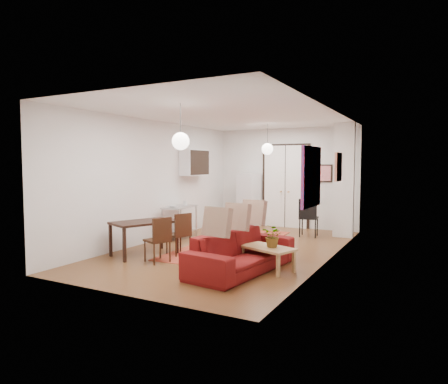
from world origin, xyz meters
The scene contains 27 objects.
floor centered at (0.00, 0.00, 0.00)m, with size 7.00×7.00×0.00m, color brown.
ceiling centered at (0.00, 0.00, 2.90)m, with size 4.20×7.00×0.02m, color white.
wall_back centered at (0.00, 3.50, 1.45)m, with size 4.20×0.02×2.90m, color silver.
wall_front centered at (0.00, -3.50, 1.45)m, with size 4.20×0.02×2.90m, color silver.
wall_left centered at (-2.10, 0.00, 1.45)m, with size 0.02×7.00×2.90m, color silver.
wall_right centered at (2.10, 0.00, 1.45)m, with size 0.02×7.00×2.90m, color silver.
double_doors centered at (0.00, 3.46, 1.20)m, with size 1.44×0.06×2.50m, color white.
stub_partition centered at (1.85, 2.55, 1.45)m, with size 0.50×0.10×2.90m, color silver.
wall_cabinet centered at (-1.92, 1.50, 1.90)m, with size 0.35×1.00×0.70m, color white.
painting_popart centered at (2.08, -1.25, 1.65)m, with size 0.05×1.00×1.00m, color red.
painting_abstract centered at (2.08, 0.80, 1.80)m, with size 0.05×0.50×0.60m, color beige.
poster_back centered at (1.15, 3.47, 1.60)m, with size 0.40×0.03×0.50m, color red.
print_left centered at (-2.07, 2.00, 1.95)m, with size 0.03×0.44×0.54m, color brown.
pendant_back centered at (0.00, 2.00, 2.25)m, with size 0.30×0.30×0.80m.
pendant_front centered at (0.00, -2.00, 2.25)m, with size 0.30×0.30×0.80m.
kilim_rug centered at (-0.26, 0.44, 0.01)m, with size 1.60×4.26×0.01m, color #BA4C2E.
sofa centered at (0.95, -1.52, 0.34)m, with size 0.91×2.32×0.68m, color maroon.
coffee_table centered at (1.33, -1.28, 0.36)m, with size 1.05×0.80×0.41m.
potted_plant centered at (1.43, -1.28, 0.62)m, with size 0.36×0.32×0.40m, color #39622C.
kitchen_counter centered at (-1.75, 0.52, 0.51)m, with size 0.65×1.11×0.81m.
bowl centered at (-1.75, 0.22, 0.83)m, with size 0.19×0.19×0.05m, color silver.
soap_bottle centered at (-1.75, 0.77, 0.89)m, with size 0.08×0.08×0.17m, color teal.
fridge centered at (-1.04, 3.15, 0.79)m, with size 0.55×0.55×1.57m, color silver.
dining_table centered at (-1.34, -1.37, 0.62)m, with size 1.15×1.44×0.70m.
dining_chair_near centered at (-0.74, -0.93, 0.50)m, with size 0.54×0.64×0.87m.
dining_chair_far centered at (-0.74, -1.63, 0.50)m, with size 0.54×0.64×0.87m.
black_side_chair centered at (1.05, 2.36, 0.58)m, with size 0.51×0.51×0.98m.
Camera 1 is at (3.88, -7.73, 1.86)m, focal length 32.00 mm.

